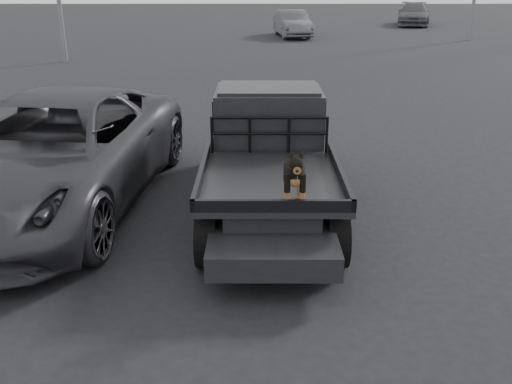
# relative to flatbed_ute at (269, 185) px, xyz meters

# --- Properties ---
(ground) EXTENTS (120.00, 120.00, 0.00)m
(ground) POSITION_rel_flatbed_ute_xyz_m (0.17, -1.38, -0.46)
(ground) COLOR black
(ground) RESTS_ON ground
(flatbed_ute) EXTENTS (2.00, 5.40, 0.92)m
(flatbed_ute) POSITION_rel_flatbed_ute_xyz_m (0.00, 0.00, 0.00)
(flatbed_ute) COLOR black
(flatbed_ute) RESTS_ON ground
(ute_cab) EXTENTS (1.72, 1.30, 0.88)m
(ute_cab) POSITION_rel_flatbed_ute_xyz_m (0.00, 0.95, 0.90)
(ute_cab) COLOR black
(ute_cab) RESTS_ON flatbed_ute
(headache_rack) EXTENTS (1.80, 0.08, 0.55)m
(headache_rack) POSITION_rel_flatbed_ute_xyz_m (0.00, 0.20, 0.74)
(headache_rack) COLOR black
(headache_rack) RESTS_ON flatbed_ute
(dog) EXTENTS (0.32, 0.60, 0.74)m
(dog) POSITION_rel_flatbed_ute_xyz_m (0.25, -1.89, 0.83)
(dog) COLOR black
(dog) RESTS_ON flatbed_ute
(parked_suv) EXTENTS (3.54, 6.58, 1.76)m
(parked_suv) POSITION_rel_flatbed_ute_xyz_m (-3.40, 0.28, 0.42)
(parked_suv) COLOR #333237
(parked_suv) RESTS_ON ground
(distant_car_a) EXTENTS (2.13, 4.52, 1.43)m
(distant_car_a) POSITION_rel_flatbed_ute_xyz_m (1.78, 25.05, 0.26)
(distant_car_a) COLOR #48484D
(distant_car_a) RESTS_ON ground
(distant_car_b) EXTENTS (3.14, 5.32, 1.45)m
(distant_car_b) POSITION_rel_flatbed_ute_xyz_m (10.46, 32.33, 0.26)
(distant_car_b) COLOR #46454A
(distant_car_b) RESTS_ON ground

